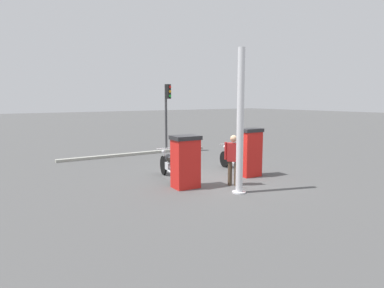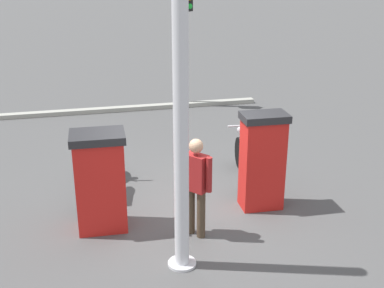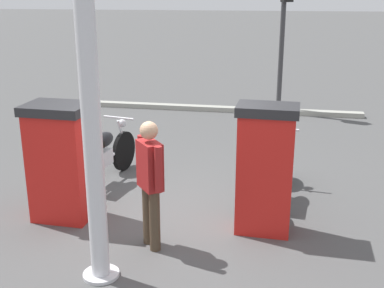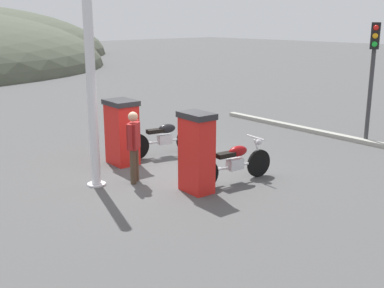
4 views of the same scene
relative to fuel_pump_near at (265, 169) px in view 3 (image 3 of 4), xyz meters
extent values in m
plane|color=#4C4C4C|center=(0.30, 1.35, -0.85)|extent=(120.00, 120.00, 0.00)
cube|color=red|center=(0.00, 0.00, -0.07)|extent=(0.50, 0.72, 1.56)
cube|color=black|center=(0.24, -0.02, 0.27)|extent=(0.06, 0.48, 0.32)
cube|color=#262628|center=(0.00, 0.00, 0.77)|extent=(0.55, 0.79, 0.12)
cylinder|color=black|center=(0.29, 0.19, -0.31)|extent=(0.05, 0.05, 1.01)
cube|color=red|center=(0.00, 2.70, -0.11)|extent=(0.62, 0.79, 1.48)
cube|color=#1E478C|center=(0.30, 2.68, 0.21)|extent=(0.07, 0.53, 0.32)
cube|color=#262628|center=(0.00, 2.70, 0.69)|extent=(0.68, 0.87, 0.12)
cylinder|color=black|center=(0.35, 2.90, -0.33)|extent=(0.05, 0.05, 0.96)
cylinder|color=black|center=(1.70, -0.25, -0.53)|extent=(0.64, 0.16, 0.64)
cylinder|color=black|center=(0.24, -0.03, -0.53)|extent=(0.64, 0.16, 0.64)
cube|color=silver|center=(1.02, -0.15, -0.43)|extent=(0.39, 0.25, 0.24)
cylinder|color=silver|center=(0.97, -0.14, -0.48)|extent=(1.10, 0.21, 0.05)
ellipsoid|color=maroon|center=(1.08, -0.16, -0.15)|extent=(0.51, 0.29, 0.24)
cube|color=black|center=(0.75, -0.11, -0.18)|extent=(0.46, 0.26, 0.10)
cylinder|color=silver|center=(1.66, -0.24, -0.23)|extent=(0.26, 0.08, 0.57)
cylinder|color=silver|center=(1.58, -0.23, 0.09)|extent=(0.12, 0.56, 0.04)
sphere|color=silver|center=(1.68, -0.24, -0.03)|extent=(0.16, 0.16, 0.14)
cylinder|color=silver|center=(0.45, 0.06, -0.51)|extent=(0.55, 0.15, 0.07)
cylinder|color=black|center=(1.90, 2.40, -0.51)|extent=(0.68, 0.23, 0.68)
cylinder|color=black|center=(0.45, 2.74, -0.51)|extent=(0.68, 0.23, 0.68)
cube|color=silver|center=(1.23, 2.56, -0.41)|extent=(0.40, 0.28, 0.24)
cylinder|color=silver|center=(1.18, 2.57, -0.46)|extent=(1.10, 0.31, 0.05)
ellipsoid|color=black|center=(1.29, 2.54, -0.13)|extent=(0.52, 0.33, 0.24)
cube|color=black|center=(0.96, 2.62, -0.16)|extent=(0.47, 0.30, 0.10)
cylinder|color=silver|center=(1.87, 2.41, -0.21)|extent=(0.26, 0.10, 0.57)
cylinder|color=silver|center=(1.79, 2.42, 0.11)|extent=(0.16, 0.55, 0.04)
sphere|color=silver|center=(1.88, 2.40, -0.01)|extent=(0.17, 0.17, 0.14)
cylinder|color=silver|center=(0.67, 2.81, -0.49)|extent=(0.55, 0.20, 0.07)
cylinder|color=#473828|center=(-0.70, 1.28, -0.47)|extent=(0.18, 0.18, 0.77)
cylinder|color=#473828|center=(-0.54, 1.40, -0.47)|extent=(0.18, 0.18, 0.77)
cube|color=maroon|center=(-0.62, 1.34, 0.20)|extent=(0.41, 0.38, 0.57)
cylinder|color=maroon|center=(-0.81, 1.19, 0.23)|extent=(0.13, 0.13, 0.54)
cylinder|color=maroon|center=(-0.43, 1.48, 0.23)|extent=(0.13, 0.13, 0.54)
sphere|color=tan|center=(-0.62, 1.34, 0.63)|extent=(0.30, 0.30, 0.21)
cylinder|color=#38383A|center=(6.43, -0.32, 0.85)|extent=(0.16, 0.16, 3.41)
cylinder|color=silver|center=(-1.35, 1.74, 1.19)|extent=(0.20, 0.20, 4.09)
cylinder|color=silver|center=(-1.35, 1.74, -0.83)|extent=(0.40, 0.40, 0.04)
cube|color=#9E9E93|center=(6.34, 1.35, -0.79)|extent=(0.52, 7.45, 0.12)
camera|label=1|loc=(-8.34, 8.14, 1.84)|focal=31.33mm
camera|label=2|loc=(-7.09, 3.19, 3.19)|focal=46.28mm
camera|label=3|loc=(-5.90, 0.06, 2.20)|focal=46.31mm
camera|label=4|loc=(-6.45, -6.95, 2.66)|focal=44.91mm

